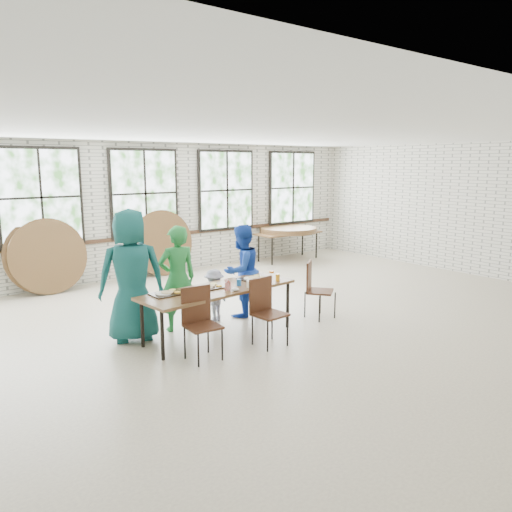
{
  "coord_description": "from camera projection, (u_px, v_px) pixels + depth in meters",
  "views": [
    {
      "loc": [
        -4.88,
        -5.88,
        2.52
      ],
      "look_at": [
        0.0,
        0.4,
        1.05
      ],
      "focal_mm": 35.0,
      "sensor_mm": 36.0,
      "label": 1
    }
  ],
  "objects": [
    {
      "name": "toddler",
      "position": [
        214.0,
        296.0,
        8.03
      ],
      "size": [
        0.62,
        0.45,
        0.86
      ],
      "primitive_type": "imported",
      "rotation": [
        0.0,
        0.0,
        3.39
      ],
      "color": "#13153E",
      "rests_on": "ground"
    },
    {
      "name": "round_tops_leaning",
      "position": [
        89.0,
        252.0,
        10.31
      ],
      "size": [
        4.1,
        0.45,
        1.49
      ],
      "color": "brown",
      "rests_on": "ground"
    },
    {
      "name": "dining_table",
      "position": [
        219.0,
        291.0,
        7.27
      ],
      "size": [
        2.46,
        1.02,
        0.74
      ],
      "rotation": [
        0.0,
        0.0,
        0.09
      ],
      "color": "brown",
      "rests_on": "ground"
    },
    {
      "name": "chair_near_right",
      "position": [
        265.0,
        306.0,
        7.01
      ],
      "size": [
        0.45,
        0.44,
        0.95
      ],
      "rotation": [
        0.0,
        0.0,
        0.09
      ],
      "color": "#452617",
      "rests_on": "ground"
    },
    {
      "name": "room",
      "position": [
        145.0,
        196.0,
        11.08
      ],
      "size": [
        12.0,
        12.0,
        12.0
      ],
      "color": "beige",
      "rests_on": "ground"
    },
    {
      "name": "chair_near_left",
      "position": [
        199.0,
        317.0,
        6.51
      ],
      "size": [
        0.45,
        0.44,
        0.95
      ],
      "rotation": [
        0.0,
        0.0,
        -0.08
      ],
      "color": "#452617",
      "rests_on": "ground"
    },
    {
      "name": "adult_teal",
      "position": [
        131.0,
        275.0,
        7.09
      ],
      "size": [
        1.08,
        0.87,
        1.92
      ],
      "primitive_type": "imported",
      "rotation": [
        0.0,
        0.0,
        2.83
      ],
      "color": "#1A6364",
      "rests_on": "ground"
    },
    {
      "name": "tabletop_clutter",
      "position": [
        224.0,
        286.0,
        7.28
      ],
      "size": [
        1.99,
        0.64,
        0.11
      ],
      "color": "black",
      "rests_on": "dining_table"
    },
    {
      "name": "chair_spare",
      "position": [
        314.0,
        285.0,
        8.23
      ],
      "size": [
        0.58,
        0.58,
        0.95
      ],
      "rotation": [
        0.0,
        0.0,
        0.66
      ],
      "color": "#452617",
      "rests_on": "ground"
    },
    {
      "name": "round_tops_stacked",
      "position": [
        288.0,
        230.0,
        13.17
      ],
      "size": [
        1.5,
        1.5,
        0.13
      ],
      "color": "brown",
      "rests_on": "storage_table"
    },
    {
      "name": "storage_table",
      "position": [
        288.0,
        234.0,
        13.19
      ],
      "size": [
        1.81,
        0.77,
        0.74
      ],
      "rotation": [
        0.0,
        0.0,
        -0.01
      ],
      "color": "brown",
      "rests_on": "ground"
    },
    {
      "name": "adult_blue",
      "position": [
        241.0,
        271.0,
        8.3
      ],
      "size": [
        0.86,
        0.73,
        1.54
      ],
      "primitive_type": "imported",
      "rotation": [
        0.0,
        0.0,
        3.36
      ],
      "color": "#1941B3",
      "rests_on": "ground"
    },
    {
      "name": "adult_green",
      "position": [
        177.0,
        278.0,
        7.56
      ],
      "size": [
        0.65,
        0.48,
        1.62
      ],
      "primitive_type": "imported",
      "rotation": [
        0.0,
        0.0,
        2.98
      ],
      "color": "#228037",
      "rests_on": "ground"
    }
  ]
}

